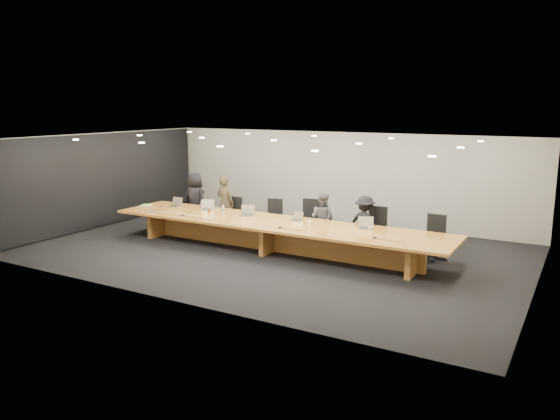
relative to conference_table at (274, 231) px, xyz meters
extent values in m
plane|color=black|center=(0.00, 0.00, -0.52)|extent=(12.00, 12.00, 0.00)
cube|color=#B2ADA2|center=(0.00, 4.00, 0.88)|extent=(12.00, 0.02, 2.80)
cube|color=black|center=(-5.94, 0.00, 0.85)|extent=(0.08, 7.84, 2.74)
cube|color=#986121|center=(0.00, 0.00, 0.20)|extent=(9.00, 1.80, 0.06)
cube|color=brown|center=(0.00, 0.00, -0.18)|extent=(7.65, 0.15, 0.69)
cube|color=brown|center=(-3.60, 0.00, -0.18)|extent=(0.12, 1.26, 0.69)
cube|color=brown|center=(0.00, 0.00, -0.18)|extent=(0.12, 1.26, 0.69)
cube|color=brown|center=(3.60, 0.00, -0.18)|extent=(0.12, 1.26, 0.69)
imported|color=black|center=(-3.51, 1.27, 0.30)|extent=(0.84, 0.59, 1.64)
imported|color=#332A1C|center=(-2.41, 1.28, 0.29)|extent=(0.63, 0.45, 1.62)
imported|color=#4D4D4F|center=(0.76, 1.20, 0.17)|extent=(0.73, 0.60, 1.39)
imported|color=black|center=(1.96, 1.14, 0.18)|extent=(1.01, 0.73, 1.41)
cylinder|color=silver|center=(-1.74, 0.25, 0.33)|extent=(0.08, 0.08, 0.21)
cylinder|color=brown|center=(-2.14, 0.18, 0.28)|extent=(0.08, 0.08, 0.10)
cone|color=white|center=(0.89, 0.21, 0.28)|extent=(0.08, 0.08, 0.09)
cone|color=beige|center=(2.40, 0.34, 0.28)|extent=(0.11, 0.11, 0.10)
cube|color=silver|center=(-4.35, 0.08, 0.24)|extent=(0.28, 0.23, 0.02)
cube|color=#58D238|center=(-4.33, 0.06, 0.26)|extent=(0.21, 0.17, 0.03)
cube|color=#B5B5BB|center=(-3.46, -0.66, 0.24)|extent=(0.25, 0.22, 0.03)
cone|color=black|center=(-2.49, -0.53, 0.25)|extent=(0.15, 0.15, 0.03)
cone|color=black|center=(0.46, -0.51, 0.25)|extent=(0.14, 0.14, 0.03)
cone|color=black|center=(2.76, -0.34, 0.25)|extent=(0.13, 0.13, 0.03)
camera|label=1|loc=(6.76, -11.43, 3.11)|focal=35.00mm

